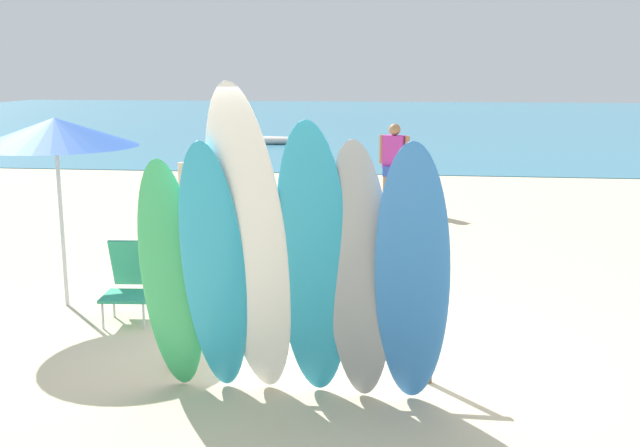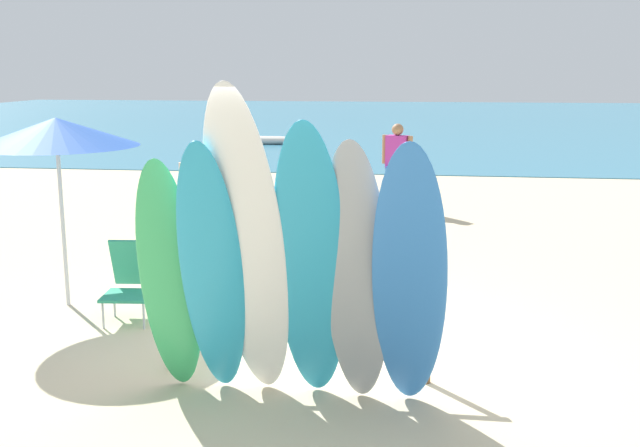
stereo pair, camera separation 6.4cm
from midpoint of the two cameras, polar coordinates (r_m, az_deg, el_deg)
ground at (r=20.21m, az=4.68°, el=4.31°), size 60.00×60.00×0.00m
ocean_water at (r=38.62m, az=6.05°, el=7.86°), size 60.00×40.00×0.02m
surfboard_rack at (r=6.43m, az=-1.50°, el=-6.95°), size 2.34×0.07×0.74m
surfboard_green_0 at (r=5.97m, az=-11.06°, el=-4.22°), size 0.53×0.71×2.00m
surfboard_teal_1 at (r=5.75m, az=-7.89°, el=-3.92°), size 0.55×0.94×2.16m
surfboard_white_2 at (r=5.61m, az=-5.17°, el=-2.13°), size 0.66×1.03×2.56m
surfboard_teal_3 at (r=5.61m, az=-0.37°, el=-3.46°), size 0.56×0.88×2.30m
surfboard_grey_4 at (r=5.60m, az=3.11°, el=-4.23°), size 0.57×0.77×2.16m
surfboard_blue_5 at (r=5.51m, az=7.16°, el=-4.51°), size 0.59×0.92×2.17m
beachgoer_by_water at (r=9.18m, az=-8.35°, el=1.53°), size 0.65×0.30×1.75m
beachgoer_strolling at (r=14.14m, az=6.01°, el=4.83°), size 0.57×0.34×1.60m
beach_chair_red at (r=8.18m, az=-13.92°, el=-4.08°), size 0.56×0.69×0.83m
beach_umbrella at (r=8.58m, az=-19.23°, el=6.57°), size 1.76×1.76×2.10m
distant_boat at (r=26.14m, az=-4.22°, el=6.32°), size 3.88×0.97×0.31m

